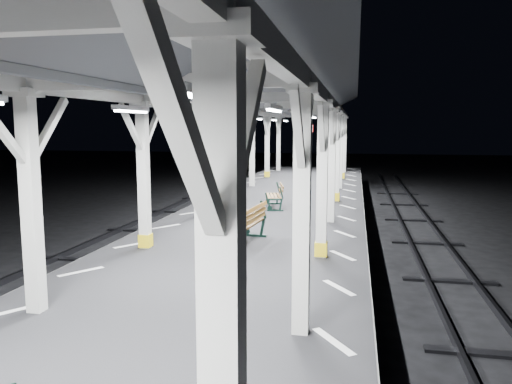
% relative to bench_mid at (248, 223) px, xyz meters
% --- Properties ---
extents(ground, '(120.00, 120.00, 0.00)m').
position_rel_bench_mid_xyz_m(ground, '(-0.23, -2.80, -1.51)').
color(ground, black).
rests_on(ground, ground).
extents(platform, '(6.00, 50.00, 1.00)m').
position_rel_bench_mid_xyz_m(platform, '(-0.23, -2.80, -1.01)').
color(platform, black).
rests_on(platform, ground).
extents(hazard_stripes_left, '(1.00, 48.00, 0.01)m').
position_rel_bench_mid_xyz_m(hazard_stripes_left, '(-2.68, -2.80, -0.50)').
color(hazard_stripes_left, silver).
rests_on(hazard_stripes_left, platform).
extents(hazard_stripes_right, '(1.00, 48.00, 0.01)m').
position_rel_bench_mid_xyz_m(hazard_stripes_right, '(2.22, -2.80, -0.50)').
color(hazard_stripes_right, silver).
rests_on(hazard_stripes_right, platform).
extents(track_right, '(2.20, 60.00, 0.16)m').
position_rel_bench_mid_xyz_m(track_right, '(4.77, -2.80, -1.43)').
color(track_right, '#2D2D33').
rests_on(track_right, ground).
extents(canopy, '(5.40, 49.00, 4.65)m').
position_rel_bench_mid_xyz_m(canopy, '(-0.23, -2.81, 3.05)').
color(canopy, beige).
rests_on(canopy, platform).
extents(bench_mid, '(0.82, 1.80, 0.95)m').
position_rel_bench_mid_xyz_m(bench_mid, '(0.00, 0.00, 0.00)').
color(bench_mid, black).
rests_on(bench_mid, platform).
extents(bench_far, '(0.87, 1.58, 0.81)m').
position_rel_bench_mid_xyz_m(bench_far, '(-0.18, 5.41, -0.07)').
color(bench_far, black).
rests_on(bench_far, platform).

